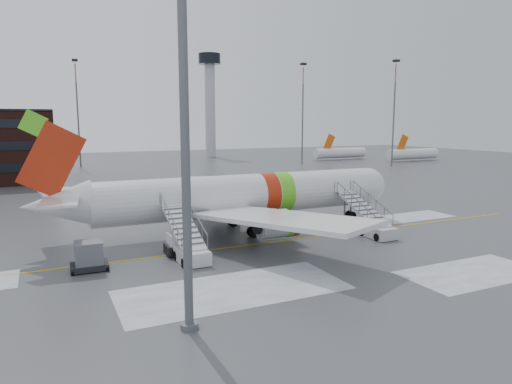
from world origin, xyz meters
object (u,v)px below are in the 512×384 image
uld_container (89,257)px  light_mast_near (183,73)px  pushback_tug (182,245)px  airliner (238,196)px  airstair_aft (189,246)px  airstair_fwd (372,224)px

uld_container → light_mast_near: size_ratio=0.11×
pushback_tug → uld_container: 7.02m
airliner → pushback_tug: airliner is taller
uld_container → pushback_tug: bearing=8.6°
airliner → light_mast_near: light_mast_near is taller
pushback_tug → light_mast_near: (-3.34, -12.80, 11.64)m
airliner → uld_container: bearing=-156.6°
uld_container → light_mast_near: 16.79m
pushback_tug → uld_container: bearing=-171.4°
uld_container → light_mast_near: bearing=-73.0°
airstair_aft → uld_container: size_ratio=3.04×
light_mast_near → airstair_fwd: bearing=28.5°
airstair_fwd → light_mast_near: 26.02m
airliner → pushback_tug: (-6.78, -4.90, -2.67)m
pushback_tug → airstair_aft: bearing=-88.6°
airliner → pushback_tug: 8.78m
pushback_tug → uld_container: uld_container is taller
airstair_aft → light_mast_near: (-3.38, -11.17, 11.32)m
airstair_fwd → airstair_aft: (-17.21, 0.00, 0.00)m
airliner → uld_container: size_ratio=13.85×
airstair_fwd → light_mast_near: size_ratio=0.32×
airstair_fwd → uld_container: airstair_fwd is taller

